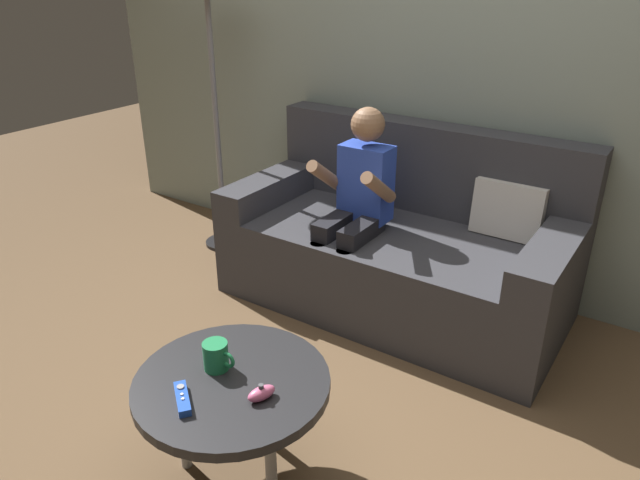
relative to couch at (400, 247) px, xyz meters
name	(u,v)px	position (x,y,z in m)	size (l,w,h in m)	color
ground_plane	(296,457)	(0.20, -1.17, -0.30)	(9.95, 9.95, 0.00)	brown
wall_back	(490,43)	(0.20, 0.39, 0.95)	(4.98, 0.05, 2.50)	gray
couch	(400,247)	(0.00, 0.00, 0.00)	(1.65, 0.80, 0.87)	#38383D
person_seated_on_couch	(356,202)	(-0.16, -0.19, 0.27)	(0.34, 0.42, 1.00)	black
coffee_table	(233,389)	(0.10, -1.36, 0.08)	(0.61, 0.61, 0.42)	#232326
game_remote_blue_near_edge	(182,398)	(0.05, -1.52, 0.13)	(0.13, 0.11, 0.03)	blue
nunchuk_pink	(261,393)	(0.23, -1.38, 0.14)	(0.07, 0.10, 0.05)	pink
coffee_mug	(216,356)	(0.03, -1.34, 0.17)	(0.12, 0.08, 0.09)	#1E7F47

